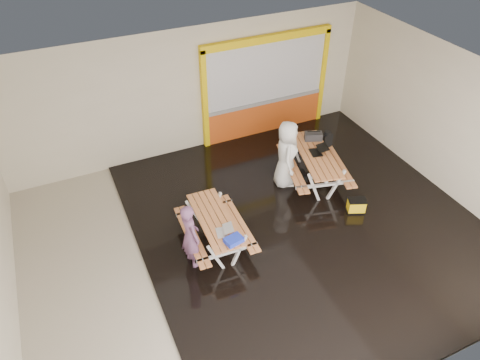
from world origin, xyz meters
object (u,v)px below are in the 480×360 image
picnic_table_left (215,225)px  backpack (327,139)px  fluke_bag (356,206)px  toolbox (313,136)px  person_right (286,155)px  laptop_right (318,151)px  person_left (190,235)px  dark_case (297,176)px  laptop_left (224,231)px  blue_pouch (234,240)px  picnic_table_right (315,160)px

picnic_table_left → backpack: (3.85, 1.61, 0.20)m
fluke_bag → toolbox: bearing=89.3°
person_right → laptop_right: size_ratio=3.65×
person_left → toolbox: person_left is taller
toolbox → dark_case: bearing=-148.3°
person_left → laptop_left: person_left is taller
laptop_left → blue_pouch: bearing=-77.2°
person_right → backpack: bearing=-52.3°
laptop_left → backpack: 4.36m
dark_case → fluke_bag: bearing=-69.2°
picnic_table_left → picnic_table_right: size_ratio=0.81×
picnic_table_left → picnic_table_right: bearing=18.6°
person_left → backpack: 4.89m
person_right → laptop_right: (0.80, -0.20, 0.01)m
picnic_table_right → laptop_left: laptop_left is taller
picnic_table_left → picnic_table_right: (3.17, 1.06, 0.06)m
picnic_table_left → fluke_bag: 3.47m
picnic_table_right → dark_case: size_ratio=5.19×
picnic_table_left → blue_pouch: (0.08, -0.79, 0.23)m
laptop_left → dark_case: (2.77, 1.71, -0.68)m
picnic_table_left → person_left: size_ratio=1.30×
person_left → blue_pouch: person_left is taller
picnic_table_left → laptop_right: 3.43m
picnic_table_left → person_right: bearing=27.7°
picnic_table_left → person_right: size_ratio=1.10×
picnic_table_left → backpack: backpack is taller
picnic_table_right → person_left: 4.06m
dark_case → laptop_right: bearing=-19.5°
laptop_right → blue_pouch: bearing=-149.2°
toolbox → backpack: toolbox is taller
picnic_table_right → laptop_right: laptop_right is taller
laptop_left → dark_case: laptop_left is taller
person_right → laptop_left: size_ratio=4.59×
person_right → fluke_bag: person_right is taller
picnic_table_right → person_right: 0.80m
backpack → fluke_bag: 2.16m
backpack → fluke_bag: size_ratio=0.92×
picnic_table_right → person_right: person_right is taller
person_left → dark_case: size_ratio=3.26×
person_left → laptop_left: bearing=-113.9°
person_left → laptop_right: size_ratio=3.09×
picnic_table_left → fluke_bag: picnic_table_left is taller
picnic_table_left → laptop_right: laptop_right is taller
person_left → backpack: person_left is taller
picnic_table_left → laptop_left: size_ratio=5.03×
backpack → person_left: bearing=-157.1°
picnic_table_right → fluke_bag: size_ratio=4.98×
picnic_table_left → dark_case: bearing=24.1°
picnic_table_left → person_left: 0.75m
person_right → blue_pouch: size_ratio=5.11×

